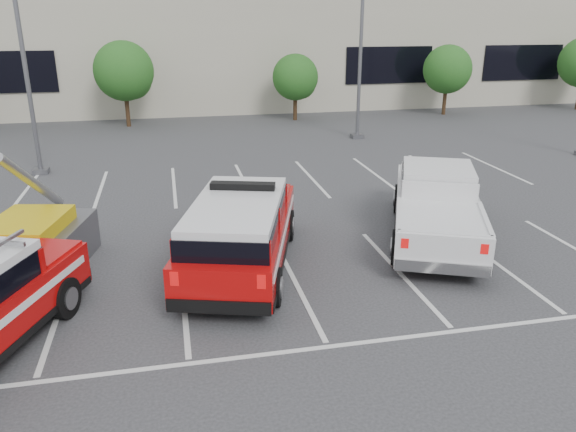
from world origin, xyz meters
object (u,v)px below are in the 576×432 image
Objects in this scene: convention_building at (202,36)px; white_pickup at (436,211)px; tree_mid_right at (297,79)px; light_pole_mid at (361,36)px; tree_right at (448,71)px; fire_chief_suv at (241,237)px; light_pole_left at (21,42)px; utility_rig at (25,250)px; tree_mid_left at (126,73)px.

convention_building is 8.72× the size of white_pickup.
tree_mid_right is 6.88m from light_pole_mid.
tree_right is (14.91, -9.82, -1.95)m from convention_building.
fire_chief_suv is 5.89m from white_pickup.
fire_chief_suv is (-16.26, -20.94, -1.89)m from tree_right.
fire_chief_suv is at bearing -92.52° from convention_building.
light_pole_left is at bearing -156.49° from tree_right.
convention_building is 17.96m from tree_right.
utility_rig is at bearing -119.87° from tree_mid_right.
convention_building is 15.04× the size of tree_mid_right.
convention_building reaches higher than light_pole_mid.
tree_mid_right is at bearing 111.97° from white_pickup.
tree_right is 0.43× the size of light_pole_mid.
fire_chief_suv is at bearing -57.91° from light_pole_left.
tree_mid_left is 10.73m from light_pole_left.
tree_mid_right is 16.72m from light_pole_left.
tree_mid_left is at bearing 72.90° from light_pole_left.
tree_mid_left is 13.53m from light_pole_mid.
convention_building reaches higher than tree_right.
convention_building is at bearing 104.15° from fire_chief_suv.
fire_chief_suv is (6.83, -10.89, -4.31)m from light_pole_left.
white_pickup is (-0.46, -19.96, -1.70)m from tree_mid_right.
tree_mid_right is 21.91m from fire_chief_suv.
light_pole_mid is (-8.09, -6.05, 2.41)m from tree_right.
tree_right reaches higher than tree_mid_right.
tree_mid_right is at bearing 90.01° from fire_chief_suv.
convention_building is at bearing 62.60° from tree_mid_left.
tree_mid_right is 23.26m from utility_rig.
white_pickup is at bearing -99.65° from light_pole_mid.
convention_building is 9.25× the size of fire_chief_suv.
light_pole_left is (-3.09, -10.05, 2.14)m from tree_mid_left.
utility_rig is (-11.55, -20.10, -1.85)m from tree_mid_right.
white_pickup is (-10.46, -19.96, -1.97)m from tree_right.
light_pole_mid is 19.98m from utility_rig.
tree_right reaches higher than fire_chief_suv.
tree_right is 22.62m from white_pickup.
tree_right is at bearing 36.77° from light_pole_mid.
utility_rig is (-11.09, -0.15, -0.15)m from white_pickup.
convention_building is 5.86× the size of light_pole_left.
white_pickup is at bearing -64.45° from tree_mid_left.
convention_building is at bearing 121.79° from white_pickup.
utility_rig reaches higher than white_pickup.
tree_right is 26.58m from fire_chief_suv.
light_pole_left reaches higher than tree_mid_right.
tree_right is at bearing -33.37° from convention_building.
white_pickup is at bearing -38.12° from light_pole_left.
fire_chief_suv is at bearing -127.83° from tree_right.
tree_mid_right is 0.90× the size of tree_right.
light_pole_mid is at bearing 77.91° from fire_chief_suv.
light_pole_left is at bearing 165.17° from white_pickup.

